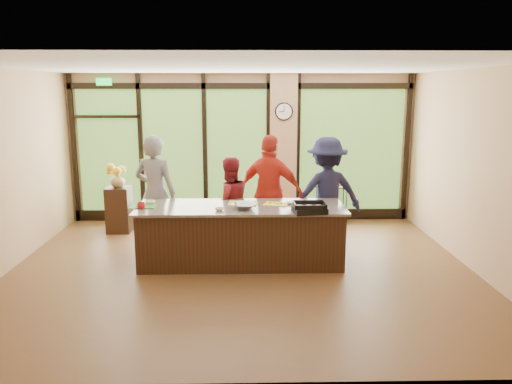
{
  "coord_description": "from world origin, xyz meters",
  "views": [
    {
      "loc": [
        0.07,
        -7.2,
        2.69
      ],
      "look_at": [
        0.24,
        0.4,
        1.12
      ],
      "focal_mm": 35.0,
      "sensor_mm": 36.0,
      "label": 1
    }
  ],
  "objects_px": {
    "cook_right": "(326,193)",
    "bar_cart": "(331,198)",
    "flower_stand": "(119,210)",
    "roasting_pan": "(309,210)",
    "cook_left": "(155,193)",
    "island_base": "(241,236)"
  },
  "relations": [
    {
      "from": "cook_right",
      "to": "bar_cart",
      "type": "bearing_deg",
      "value": -110.5
    },
    {
      "from": "bar_cart",
      "to": "flower_stand",
      "type": "bearing_deg",
      "value": -156.52
    },
    {
      "from": "roasting_pan",
      "to": "flower_stand",
      "type": "xyz_separation_m",
      "value": [
        -3.35,
        2.26,
        -0.53
      ]
    },
    {
      "from": "cook_right",
      "to": "roasting_pan",
      "type": "height_order",
      "value": "cook_right"
    },
    {
      "from": "cook_right",
      "to": "bar_cart",
      "type": "xyz_separation_m",
      "value": [
        0.38,
        1.69,
        -0.45
      ]
    },
    {
      "from": "cook_left",
      "to": "cook_right",
      "type": "xyz_separation_m",
      "value": [
        2.9,
        -0.0,
        -0.02
      ]
    },
    {
      "from": "roasting_pan",
      "to": "bar_cart",
      "type": "relative_size",
      "value": 0.55
    },
    {
      "from": "roasting_pan",
      "to": "bar_cart",
      "type": "height_order",
      "value": "roasting_pan"
    },
    {
      "from": "cook_right",
      "to": "flower_stand",
      "type": "bearing_deg",
      "value": -23.08
    },
    {
      "from": "cook_left",
      "to": "roasting_pan",
      "type": "height_order",
      "value": "cook_left"
    },
    {
      "from": "cook_left",
      "to": "flower_stand",
      "type": "bearing_deg",
      "value": -34.33
    },
    {
      "from": "cook_right",
      "to": "flower_stand",
      "type": "xyz_separation_m",
      "value": [
        -3.79,
        1.05,
        -0.52
      ]
    },
    {
      "from": "cook_right",
      "to": "island_base",
      "type": "bearing_deg",
      "value": 20.1
    },
    {
      "from": "cook_right",
      "to": "roasting_pan",
      "type": "bearing_deg",
      "value": 62.19
    },
    {
      "from": "island_base",
      "to": "flower_stand",
      "type": "bearing_deg",
      "value": 142.3
    },
    {
      "from": "island_base",
      "to": "bar_cart",
      "type": "distance_m",
      "value": 3.06
    },
    {
      "from": "island_base",
      "to": "cook_right",
      "type": "xyz_separation_m",
      "value": [
        1.45,
        0.76,
        0.51
      ]
    },
    {
      "from": "cook_left",
      "to": "bar_cart",
      "type": "distance_m",
      "value": 3.72
    },
    {
      "from": "island_base",
      "to": "roasting_pan",
      "type": "height_order",
      "value": "roasting_pan"
    },
    {
      "from": "island_base",
      "to": "cook_left",
      "type": "distance_m",
      "value": 1.73
    },
    {
      "from": "roasting_pan",
      "to": "island_base",
      "type": "bearing_deg",
      "value": 147.31
    },
    {
      "from": "flower_stand",
      "to": "bar_cart",
      "type": "xyz_separation_m",
      "value": [
        4.18,
        0.64,
        0.07
      ]
    }
  ]
}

